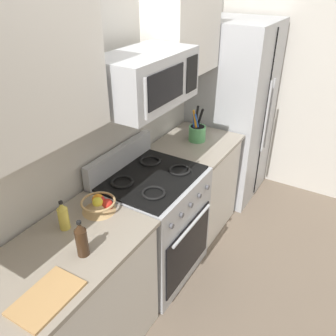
% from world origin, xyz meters
% --- Properties ---
extents(ground_plane, '(16.00, 16.00, 0.00)m').
position_xyz_m(ground_plane, '(0.00, 0.00, 0.00)').
color(ground_plane, '#6B5B4C').
extents(wall_back, '(8.00, 0.10, 2.60)m').
position_xyz_m(wall_back, '(0.00, 1.03, 1.30)').
color(wall_back, beige).
rests_on(wall_back, ground).
extents(counter_left, '(1.27, 0.65, 0.91)m').
position_xyz_m(counter_left, '(-1.02, 0.64, 0.46)').
color(counter_left, silver).
rests_on(counter_left, ground).
extents(range_oven, '(0.76, 0.69, 1.09)m').
position_xyz_m(range_oven, '(-0.00, 0.64, 0.47)').
color(range_oven, '#B2B5BA').
rests_on(range_oven, ground).
extents(counter_right, '(0.71, 0.65, 0.91)m').
position_xyz_m(counter_right, '(0.74, 0.64, 0.46)').
color(counter_right, silver).
rests_on(counter_right, ground).
extents(refrigerator, '(0.77, 0.76, 1.86)m').
position_xyz_m(refrigerator, '(1.50, 0.62, 0.93)').
color(refrigerator, '#B2B5BA').
rests_on(refrigerator, ground).
extents(wall_right, '(0.10, 8.00, 2.60)m').
position_xyz_m(wall_right, '(1.99, 0.00, 1.30)').
color(wall_right, beige).
rests_on(wall_right, ground).
extents(microwave, '(0.73, 0.44, 0.34)m').
position_xyz_m(microwave, '(-0.00, 0.67, 1.66)').
color(microwave, '#B2B5BA').
extents(upper_cabinets_right, '(0.70, 0.34, 0.73)m').
position_xyz_m(upper_cabinets_right, '(0.75, 0.81, 1.87)').
color(upper_cabinets_right, silver).
extents(utensil_crock, '(0.15, 0.15, 0.32)m').
position_xyz_m(utensil_crock, '(0.76, 0.65, 0.99)').
color(utensil_crock, '#59AD66').
rests_on(utensil_crock, counter_right).
extents(fruit_basket, '(0.23, 0.23, 0.10)m').
position_xyz_m(fruit_basket, '(-0.50, 0.71, 0.96)').
color(fruit_basket, tan).
rests_on(fruit_basket, counter_left).
extents(apple_loose, '(0.08, 0.08, 0.08)m').
position_xyz_m(apple_loose, '(-0.47, 0.67, 0.95)').
color(apple_loose, red).
rests_on(apple_loose, counter_left).
extents(cutting_board, '(0.34, 0.22, 0.02)m').
position_xyz_m(cutting_board, '(-1.17, 0.46, 0.92)').
color(cutting_board, tan).
rests_on(cutting_board, counter_left).
extents(bottle_soy, '(0.07, 0.07, 0.23)m').
position_xyz_m(bottle_soy, '(-0.85, 0.52, 1.01)').
color(bottle_soy, '#382314').
rests_on(bottle_soy, counter_left).
extents(bottle_oil, '(0.06, 0.06, 0.20)m').
position_xyz_m(bottle_oil, '(-0.75, 0.77, 1.00)').
color(bottle_oil, gold).
rests_on(bottle_oil, counter_left).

